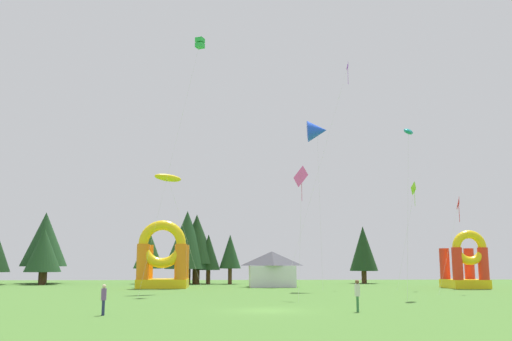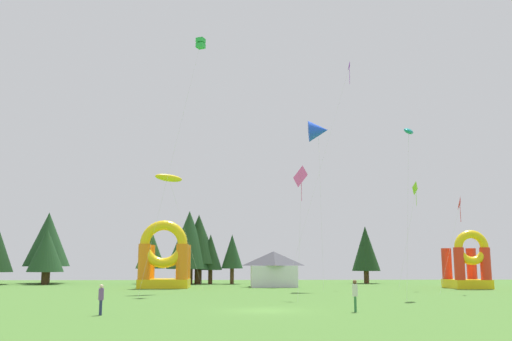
% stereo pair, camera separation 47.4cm
% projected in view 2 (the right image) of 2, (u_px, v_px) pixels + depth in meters
% --- Properties ---
extents(ground_plane, '(120.00, 120.00, 0.00)m').
position_uv_depth(ground_plane, '(265.00, 311.00, 33.53)').
color(ground_plane, '#47752D').
extents(kite_pink_diamond, '(1.50, 4.27, 10.40)m').
position_uv_depth(kite_pink_diamond, '(302.00, 179.00, 46.03)').
color(kite_pink_diamond, '#EA599E').
rests_on(kite_pink_diamond, ground_plane).
extents(kite_lime_diamond, '(2.98, 1.10, 11.26)m').
position_uv_depth(kite_lime_diamond, '(416.00, 190.00, 60.28)').
color(kite_lime_diamond, '#8CD826').
rests_on(kite_lime_diamond, ground_plane).
extents(kite_green_box, '(4.76, 9.02, 25.99)m').
position_uv_depth(kite_green_box, '(200.00, 44.00, 58.23)').
color(kite_green_box, green).
rests_on(kite_green_box, ground_plane).
extents(kite_purple_diamond, '(9.16, 7.20, 27.61)m').
position_uv_depth(kite_purple_diamond, '(349.00, 70.00, 69.80)').
color(kite_purple_diamond, purple).
rests_on(kite_purple_diamond, ground_plane).
extents(kite_teal_parafoil, '(2.95, 5.33, 14.48)m').
position_uv_depth(kite_teal_parafoil, '(409.00, 131.00, 47.79)').
color(kite_teal_parafoil, '#0C7F7A').
rests_on(kite_teal_parafoil, ground_plane).
extents(kite_red_diamond, '(3.32, 1.84, 8.84)m').
position_uv_depth(kite_red_diamond, '(461.00, 205.00, 53.10)').
color(kite_red_diamond, red).
rests_on(kite_red_diamond, ground_plane).
extents(kite_yellow_parafoil, '(4.99, 4.32, 11.52)m').
position_uv_depth(kite_yellow_parafoil, '(169.00, 178.00, 54.76)').
color(kite_yellow_parafoil, yellow).
rests_on(kite_yellow_parafoil, ground_plane).
extents(kite_blue_delta, '(2.46, 5.87, 18.47)m').
position_uv_depth(kite_blue_delta, '(318.00, 131.00, 61.66)').
color(kite_blue_delta, blue).
rests_on(kite_blue_delta, ground_plane).
extents(person_left_edge, '(0.39, 0.39, 1.67)m').
position_uv_depth(person_left_edge, '(101.00, 297.00, 30.70)').
color(person_left_edge, navy).
rests_on(person_left_edge, ground_plane).
extents(person_far_side, '(0.40, 0.40, 1.85)m').
position_uv_depth(person_far_side, '(355.00, 293.00, 32.69)').
color(person_far_side, '#33723F').
rests_on(person_far_side, ground_plane).
extents(inflatable_orange_dome, '(4.05, 4.77, 6.40)m').
position_uv_depth(inflatable_orange_dome, '(468.00, 267.00, 62.35)').
color(inflatable_orange_dome, yellow).
rests_on(inflatable_orange_dome, ground_plane).
extents(inflatable_red_slide, '(5.58, 4.92, 7.55)m').
position_uv_depth(inflatable_red_slide, '(164.00, 262.00, 63.34)').
color(inflatable_red_slide, yellow).
rests_on(inflatable_red_slide, ground_plane).
extents(festival_tent, '(5.33, 4.43, 4.17)m').
position_uv_depth(festival_tent, '(274.00, 269.00, 66.48)').
color(festival_tent, silver).
rests_on(festival_tent, ground_plane).
extents(tree_row_2, '(6.33, 6.33, 9.87)m').
position_uv_depth(tree_row_2, '(48.00, 240.00, 78.60)').
color(tree_row_2, '#4C331E').
rests_on(tree_row_2, ground_plane).
extents(tree_row_3, '(3.69, 3.69, 7.83)m').
position_uv_depth(tree_row_3, '(48.00, 249.00, 77.68)').
color(tree_row_3, '#4C331E').
rests_on(tree_row_3, ground_plane).
extents(tree_row_4, '(4.74, 4.74, 7.36)m').
position_uv_depth(tree_row_4, '(46.00, 250.00, 73.86)').
color(tree_row_4, '#4C331E').
rests_on(tree_row_4, ground_plane).
extents(tree_row_5, '(4.06, 4.06, 7.33)m').
position_uv_depth(tree_row_5, '(151.00, 249.00, 76.70)').
color(tree_row_5, '#4C331E').
rests_on(tree_row_5, ground_plane).
extents(tree_row_6, '(6.10, 6.10, 9.83)m').
position_uv_depth(tree_row_6, '(189.00, 240.00, 75.85)').
color(tree_row_6, '#4C331E').
rests_on(tree_row_6, ground_plane).
extents(tree_row_7, '(5.34, 5.34, 9.40)m').
position_uv_depth(tree_row_7, '(199.00, 239.00, 76.56)').
color(tree_row_7, '#4C331E').
rests_on(tree_row_7, ground_plane).
extents(tree_row_8, '(3.17, 3.17, 6.65)m').
position_uv_depth(tree_row_8, '(211.00, 252.00, 75.86)').
color(tree_row_8, '#4C331E').
rests_on(tree_row_8, ground_plane).
extents(tree_row_9, '(2.91, 2.91, 6.62)m').
position_uv_depth(tree_row_9, '(232.00, 252.00, 75.66)').
color(tree_row_9, '#4C331E').
rests_on(tree_row_9, ground_plane).
extents(tree_row_10, '(3.90, 3.90, 7.88)m').
position_uv_depth(tree_row_10, '(366.00, 249.00, 77.64)').
color(tree_row_10, '#4C331E').
rests_on(tree_row_10, ground_plane).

